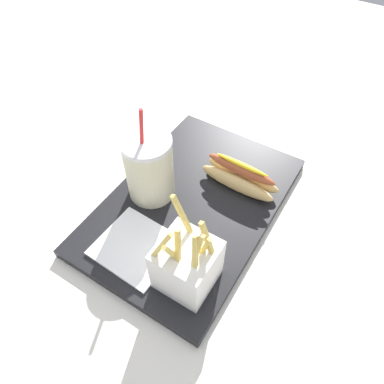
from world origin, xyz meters
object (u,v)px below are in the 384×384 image
soda_cup (149,167)px  hot_dog_1 (240,177)px  ketchup_cup_1 (180,236)px  fries_basket (187,264)px  napkin_stack (136,247)px

soda_cup → hot_dog_1: size_ratio=1.28×
hot_dog_1 → ketchup_cup_1: (0.18, -0.03, -0.01)m
fries_basket → hot_dog_1: fries_basket is taller
hot_dog_1 → soda_cup: bearing=-52.7°
hot_dog_1 → fries_basket: bearing=5.2°
soda_cup → fries_basket: soda_cup is taller
ketchup_cup_1 → napkin_stack: ketchup_cup_1 is taller
soda_cup → hot_dog_1: 0.19m
soda_cup → napkin_stack: 0.15m
hot_dog_1 → ketchup_cup_1: hot_dog_1 is taller
soda_cup → fries_basket: 0.21m
hot_dog_1 → ketchup_cup_1: 0.18m
soda_cup → fries_basket: (0.13, 0.17, -0.02)m
ketchup_cup_1 → hot_dog_1: bearing=170.1°
hot_dog_1 → napkin_stack: (0.24, -0.09, -0.02)m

